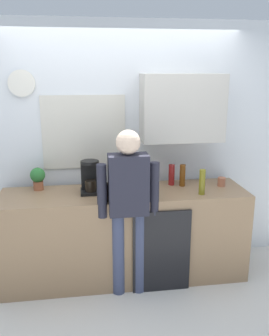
# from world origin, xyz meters

# --- Properties ---
(ground_plane) EXTENTS (8.00, 8.00, 0.00)m
(ground_plane) POSITION_xyz_m (0.00, 0.00, 0.00)
(ground_plane) COLOR silver
(kitchen_counter) EXTENTS (2.46, 0.64, 0.93)m
(kitchen_counter) POSITION_xyz_m (0.00, 0.30, 0.46)
(kitchen_counter) COLOR #937251
(kitchen_counter) RESTS_ON ground_plane
(dishwasher_panel) EXTENTS (0.56, 0.02, 0.83)m
(dishwasher_panel) POSITION_xyz_m (0.32, -0.03, 0.42)
(dishwasher_panel) COLOR black
(dishwasher_panel) RESTS_ON ground_plane
(back_wall_assembly) EXTENTS (4.06, 0.42, 2.60)m
(back_wall_assembly) POSITION_xyz_m (0.08, 0.70, 1.37)
(back_wall_assembly) COLOR silver
(back_wall_assembly) RESTS_ON ground_plane
(coffee_maker) EXTENTS (0.20, 0.20, 0.33)m
(coffee_maker) POSITION_xyz_m (-0.33, 0.35, 1.07)
(coffee_maker) COLOR black
(coffee_maker) RESTS_ON kitchen_counter
(bottle_dark_sauce) EXTENTS (0.06, 0.06, 0.18)m
(bottle_dark_sauce) POSITION_xyz_m (-0.21, 0.06, 1.02)
(bottle_dark_sauce) COLOR black
(bottle_dark_sauce) RESTS_ON kitchen_counter
(bottle_red_vinegar) EXTENTS (0.06, 0.06, 0.22)m
(bottle_red_vinegar) POSITION_xyz_m (0.52, 0.47, 1.04)
(bottle_red_vinegar) COLOR maroon
(bottle_red_vinegar) RESTS_ON kitchen_counter
(bottle_olive_oil) EXTENTS (0.06, 0.06, 0.25)m
(bottle_olive_oil) POSITION_xyz_m (0.74, 0.13, 1.05)
(bottle_olive_oil) COLOR olive
(bottle_olive_oil) RESTS_ON kitchen_counter
(bottle_amber_beer) EXTENTS (0.06, 0.06, 0.23)m
(bottle_amber_beer) POSITION_xyz_m (0.62, 0.41, 1.04)
(bottle_amber_beer) COLOR brown
(bottle_amber_beer) RESTS_ON kitchen_counter
(bottle_clear_soda) EXTENTS (0.09, 0.09, 0.28)m
(bottle_clear_soda) POSITION_xyz_m (0.19, 0.25, 1.07)
(bottle_clear_soda) COLOR #2D8C33
(bottle_clear_soda) RESTS_ON kitchen_counter
(cup_terracotta_mug) EXTENTS (0.08, 0.08, 0.09)m
(cup_terracotta_mug) POSITION_xyz_m (1.03, 0.35, 0.97)
(cup_terracotta_mug) COLOR #B26647
(cup_terracotta_mug) RESTS_ON kitchen_counter
(potted_plant) EXTENTS (0.15, 0.15, 0.23)m
(potted_plant) POSITION_xyz_m (-0.85, 0.50, 1.06)
(potted_plant) COLOR #9E5638
(potted_plant) RESTS_ON kitchen_counter
(dish_soap) EXTENTS (0.06, 0.06, 0.18)m
(dish_soap) POSITION_xyz_m (-0.02, 0.07, 1.00)
(dish_soap) COLOR green
(dish_soap) RESTS_ON kitchen_counter
(person_at_sink) EXTENTS (0.57, 0.22, 1.60)m
(person_at_sink) POSITION_xyz_m (0.00, 0.00, 0.95)
(person_at_sink) COLOR #3F4766
(person_at_sink) RESTS_ON ground_plane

